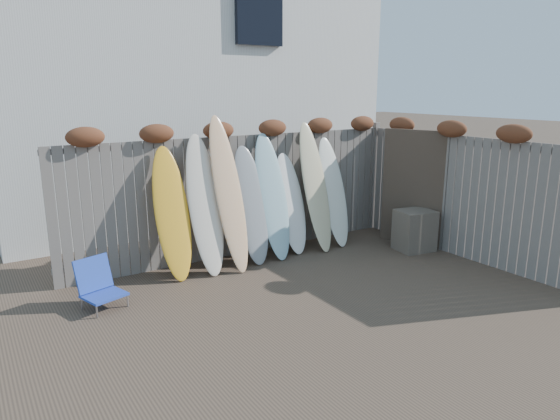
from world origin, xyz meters
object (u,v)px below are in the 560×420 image
surfboard_0 (172,213)px  beach_chair (99,285)px  lattice_panel (419,189)px  wooden_crate (415,230)px

surfboard_0 → beach_chair: bearing=-154.9°
lattice_panel → surfboard_0: lattice_panel is taller
lattice_panel → wooden_crate: bearing=-164.2°
beach_chair → lattice_panel: (5.43, -0.39, 0.73)m
wooden_crate → lattice_panel: (0.26, 0.20, 0.67)m
wooden_crate → lattice_panel: bearing=36.5°
wooden_crate → surfboard_0: (-3.95, 1.09, 0.61)m
lattice_panel → surfboard_0: size_ratio=1.02×
surfboard_0 → wooden_crate: bearing=-12.5°
beach_chair → wooden_crate: wooden_crate is taller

